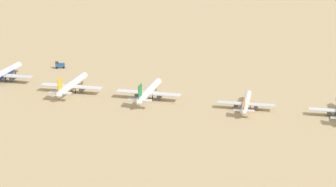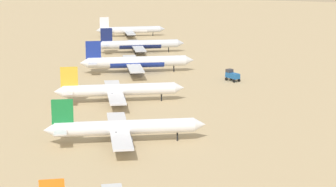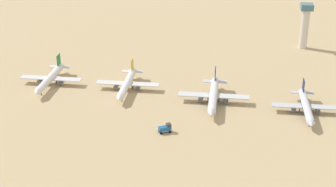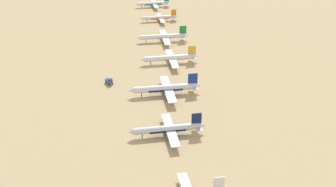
# 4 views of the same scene
# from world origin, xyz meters

# --- Properties ---
(ground_plane) EXTENTS (1800.00, 1800.00, 0.00)m
(ground_plane) POSITION_xyz_m (0.00, 0.00, 0.00)
(ground_plane) COLOR tan
(parked_jet_2) EXTENTS (38.87, 31.53, 11.22)m
(parked_jet_2) POSITION_xyz_m (-6.34, -40.11, 3.78)
(parked_jet_2) COLOR white
(parked_jet_2) RESTS_ON ground
(parked_jet_3) EXTENTS (38.79, 31.44, 11.20)m
(parked_jet_3) POSITION_xyz_m (-3.93, -0.23, 3.77)
(parked_jet_3) COLOR white
(parked_jet_3) RESTS_ON ground
(parked_jet_4) EXTENTS (41.41, 33.56, 11.96)m
(parked_jet_4) POSITION_xyz_m (6.62, 42.60, 3.98)
(parked_jet_4) COLOR silver
(parked_jet_4) RESTS_ON ground
(parked_jet_5) EXTENTS (37.49, 30.37, 10.84)m
(parked_jet_5) POSITION_xyz_m (12.98, 84.24, 3.61)
(parked_jet_5) COLOR silver
(parked_jet_5) RESTS_ON ground
(service_truck) EXTENTS (4.62, 5.70, 3.90)m
(service_truck) POSITION_xyz_m (37.31, 23.45, 2.08)
(service_truck) COLOR #1E5999
(service_truck) RESTS_ON ground
(control_tower) EXTENTS (7.20, 7.20, 27.26)m
(control_tower) POSITION_xyz_m (-78.07, 94.21, 15.31)
(control_tower) COLOR beige
(control_tower) RESTS_ON ground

